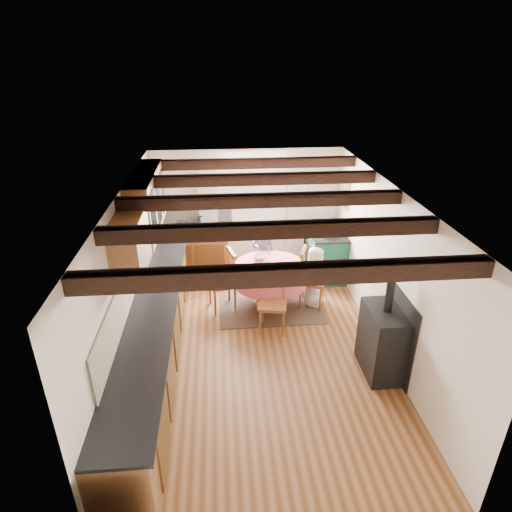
{
  "coord_description": "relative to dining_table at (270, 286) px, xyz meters",
  "views": [
    {
      "loc": [
        -0.53,
        -5.17,
        4.01
      ],
      "look_at": [
        0.0,
        0.8,
        1.15
      ],
      "focal_mm": 30.12,
      "sensor_mm": 36.0,
      "label": 1
    }
  ],
  "objects": [
    {
      "name": "floor",
      "position": [
        -0.28,
        -1.21,
        -0.38
      ],
      "size": [
        3.6,
        5.5,
        0.0
      ],
      "primitive_type": "cube",
      "color": "brown",
      "rests_on": "ground"
    },
    {
      "name": "ceiling",
      "position": [
        -0.28,
        -1.21,
        2.02
      ],
      "size": [
        3.6,
        5.5,
        0.0
      ],
      "primitive_type": "cube",
      "color": "white",
      "rests_on": "ground"
    },
    {
      "name": "wall_back",
      "position": [
        -0.28,
        1.54,
        0.82
      ],
      "size": [
        3.6,
        0.0,
        2.4
      ],
      "primitive_type": "cube",
      "color": "silver",
      "rests_on": "ground"
    },
    {
      "name": "wall_front",
      "position": [
        -0.28,
        -3.96,
        0.82
      ],
      "size": [
        3.6,
        0.0,
        2.4
      ],
      "primitive_type": "cube",
      "color": "silver",
      "rests_on": "ground"
    },
    {
      "name": "wall_left",
      "position": [
        -2.08,
        -1.21,
        0.82
      ],
      "size": [
        0.0,
        5.5,
        2.4
      ],
      "primitive_type": "cube",
      "color": "silver",
      "rests_on": "ground"
    },
    {
      "name": "wall_right",
      "position": [
        1.52,
        -1.21,
        0.82
      ],
      "size": [
        0.0,
        5.5,
        2.4
      ],
      "primitive_type": "cube",
      "color": "silver",
      "rests_on": "ground"
    },
    {
      "name": "beam_a",
      "position": [
        -0.28,
        -3.21,
        1.93
      ],
      "size": [
        3.6,
        0.16,
        0.16
      ],
      "primitive_type": "cube",
      "color": "#331B13",
      "rests_on": "ceiling"
    },
    {
      "name": "beam_b",
      "position": [
        -0.28,
        -2.21,
        1.93
      ],
      "size": [
        3.6,
        0.16,
        0.16
      ],
      "primitive_type": "cube",
      "color": "#331B13",
      "rests_on": "ceiling"
    },
    {
      "name": "beam_c",
      "position": [
        -0.28,
        -1.21,
        1.93
      ],
      "size": [
        3.6,
        0.16,
        0.16
      ],
      "primitive_type": "cube",
      "color": "#331B13",
      "rests_on": "ceiling"
    },
    {
      "name": "beam_d",
      "position": [
        -0.28,
        -0.21,
        1.93
      ],
      "size": [
        3.6,
        0.16,
        0.16
      ],
      "primitive_type": "cube",
      "color": "#331B13",
      "rests_on": "ceiling"
    },
    {
      "name": "beam_e",
      "position": [
        -0.28,
        0.79,
        1.93
      ],
      "size": [
        3.6,
        0.16,
        0.16
      ],
      "primitive_type": "cube",
      "color": "#331B13",
      "rests_on": "ceiling"
    },
    {
      "name": "splash_left",
      "position": [
        -2.06,
        -0.91,
        0.82
      ],
      "size": [
        0.02,
        4.5,
        0.55
      ],
      "primitive_type": "cube",
      "color": "beige",
      "rests_on": "wall_left"
    },
    {
      "name": "splash_back",
      "position": [
        -1.28,
        1.52,
        0.82
      ],
      "size": [
        1.4,
        0.02,
        0.55
      ],
      "primitive_type": "cube",
      "color": "beige",
      "rests_on": "wall_back"
    },
    {
      "name": "base_cabinet_left",
      "position": [
        -1.78,
        -1.21,
        0.06
      ],
      "size": [
        0.6,
        5.3,
        0.88
      ],
      "primitive_type": "cube",
      "color": "#975A35",
      "rests_on": "floor"
    },
    {
      "name": "base_cabinet_back",
      "position": [
        -1.33,
        1.24,
        0.06
      ],
      "size": [
        1.3,
        0.6,
        0.88
      ],
      "primitive_type": "cube",
      "color": "#975A35",
      "rests_on": "floor"
    },
    {
      "name": "worktop_left",
      "position": [
        -1.76,
        -1.21,
        0.52
      ],
      "size": [
        0.64,
        5.3,
        0.04
      ],
      "primitive_type": "cube",
      "color": "black",
      "rests_on": "base_cabinet_left"
    },
    {
      "name": "worktop_back",
      "position": [
        -1.33,
        1.22,
        0.52
      ],
      "size": [
        1.3,
        0.64,
        0.04
      ],
      "primitive_type": "cube",
      "color": "black",
      "rests_on": "base_cabinet_back"
    },
    {
      "name": "wall_cabinet_glass",
      "position": [
        -1.91,
        -0.01,
        1.57
      ],
      "size": [
        0.34,
        1.8,
        0.9
      ],
      "primitive_type": "cube",
      "color": "#975A35",
      "rests_on": "wall_left"
    },
    {
      "name": "wall_cabinet_solid",
      "position": [
        -1.91,
        -1.51,
        1.52
      ],
      "size": [
        0.34,
        0.9,
        0.7
      ],
      "primitive_type": "cube",
      "color": "#975A35",
      "rests_on": "wall_left"
    },
    {
      "name": "window_frame",
      "position": [
        -0.18,
        1.53,
        1.22
      ],
      "size": [
        1.34,
        0.03,
        1.54
      ],
      "primitive_type": "cube",
      "color": "white",
      "rests_on": "wall_back"
    },
    {
      "name": "window_pane",
      "position": [
        -0.18,
        1.53,
        1.22
      ],
      "size": [
        1.2,
        0.01,
        1.4
      ],
      "primitive_type": "cube",
      "color": "white",
      "rests_on": "wall_back"
    },
    {
      "name": "curtain_left",
      "position": [
        -1.03,
        1.44,
        0.72
      ],
      "size": [
        0.35,
        0.1,
        2.1
      ],
      "primitive_type": "cube",
      "color": "silver",
      "rests_on": "wall_back"
    },
    {
      "name": "curtain_right",
      "position": [
        0.67,
        1.44,
        0.72
      ],
      "size": [
        0.35,
        0.1,
        2.1
      ],
      "primitive_type": "cube",
      "color": "silver",
      "rests_on": "wall_back"
    },
    {
      "name": "curtain_rod",
      "position": [
        -0.18,
        1.44,
        1.82
      ],
      "size": [
        2.0,
        0.03,
        0.03
      ],
      "primitive_type": "cylinder",
      "rotation": [
        0.0,
        1.57,
        0.0
      ],
      "color": "black",
      "rests_on": "wall_back"
    },
    {
      "name": "wall_picture",
      "position": [
        1.49,
        1.09,
        1.32
      ],
      "size": [
        0.04,
        0.5,
        0.6
      ],
      "primitive_type": "cube",
      "color": "gold",
      "rests_on": "wall_right"
    },
    {
      "name": "wall_plate",
      "position": [
        0.77,
        1.51,
        1.32
      ],
      "size": [
        0.3,
        0.02,
        0.3
      ],
      "primitive_type": "cylinder",
      "rotation": [
        1.57,
        0.0,
        0.0
      ],
      "color": "silver",
      "rests_on": "wall_back"
    },
    {
      "name": "rug",
      "position": [
        0.0,
        0.0,
        -0.37
      ],
      "size": [
        1.76,
        1.37,
        0.01
      ],
      "primitive_type": "cube",
      "color": "#49392B",
      "rests_on": "floor"
    },
    {
      "name": "dining_table",
      "position": [
        0.0,
        0.0,
        0.0
      ],
      "size": [
        1.25,
        1.25,
        0.76
      ],
      "primitive_type": null,
      "color": "#B4485B",
      "rests_on": "floor"
    },
    {
      "name": "chair_near",
      "position": [
        -0.05,
        -0.75,
        0.13
      ],
      "size": [
        0.52,
        0.53,
        1.01
      ],
      "primitive_type": null,
      "rotation": [
        0.0,
        0.0,
        -0.21
      ],
      "color": "brown",
      "rests_on": "floor"
    },
    {
      "name": "chair_left",
      "position": [
        -0.82,
        -0.02,
        0.15
      ],
      "size": [
        0.57,
        0.56,
        1.06
      ],
      "primitive_type": null,
      "rotation": [
        0.0,
        0.0,
        -1.32
      ],
      "color": "brown",
      "rests_on": "floor"
    },
    {
      "name": "chair_right",
      "position": [
        0.72,
        -0.06,
        0.15
      ],
      "size": [
        0.59,
        0.58,
        1.05
      ],
      "primitive_type": null,
      "rotation": [
        0.0,
        0.0,
        1.23
      ],
      "color": "brown",
      "rests_on": "floor"
    },
    {
      "name": "aga_range",
      "position": [
        1.19,
        1.0,
        0.09
      ],
      "size": [
        0.66,
        1.03,
        0.94
      ],
      "primitive_type": null,
      "color": "#134A32",
      "rests_on": "floor"
    },
    {
      "name": "cast_iron_stove",
      "position": [
        1.3,
        -1.83,
        0.38
      ],
      "size": [
        0.45,
        0.76,
        1.52
      ],
      "primitive_type": null,
      "color": "black",
      "rests_on": "floor"
    },
    {
      "name": "child_far",
      "position": [
        -0.04,
        0.8,
        0.22
      ],
      "size": [
        0.45,
        0.31,
        1.2
      ],
      "primitive_type": "imported",
      "rotation": [
        0.0,
        0.0,
        3.09
      ],
      "color": "#53576B",
      "rests_on": "floor"
    },
    {
      "name": "child_right",
      "position": [
        0.76,
        -0.04,
        0.16
      ],
      "size": [
        0.5,
        0.61,
        1.08
      ],
      "primitive_type": "imported",
      "rotation": [
        0.0,
        0.0,
        1.22
      ],
      "color": "silver",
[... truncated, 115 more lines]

